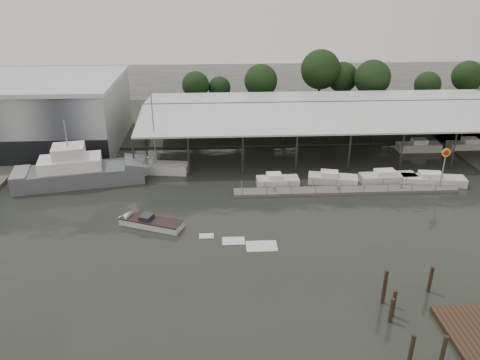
{
  "coord_description": "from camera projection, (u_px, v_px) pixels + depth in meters",
  "views": [
    {
      "loc": [
        -1.05,
        -41.99,
        25.16
      ],
      "look_at": [
        1.71,
        8.78,
        2.5
      ],
      "focal_mm": 35.0,
      "sensor_mm": 36.0,
      "label": 1
    }
  ],
  "objects": [
    {
      "name": "ground",
      "position": [
        228.0,
        237.0,
        48.59
      ],
      "size": [
        200.0,
        200.0,
        0.0
      ],
      "primitive_type": "plane",
      "color": "#232720",
      "rests_on": "ground"
    },
    {
      "name": "land_strip_far",
      "position": [
        221.0,
        119.0,
        86.85
      ],
      "size": [
        140.0,
        30.0,
        0.3
      ],
      "color": "#363A2B",
      "rests_on": "ground"
    },
    {
      "name": "covered_boat_shed",
      "position": [
        332.0,
        106.0,
        72.47
      ],
      "size": [
        58.24,
        24.0,
        6.96
      ],
      "color": "silver",
      "rests_on": "ground"
    },
    {
      "name": "shell_fuel_sign",
      "position": [
        445.0,
        161.0,
        57.44
      ],
      "size": [
        1.1,
        0.18,
        5.55
      ],
      "color": "gray",
      "rests_on": "ground"
    },
    {
      "name": "moored_cruiser_3",
      "position": [
        433.0,
        180.0,
        60.36
      ],
      "size": [
        8.2,
        3.32,
        1.7
      ],
      "rotation": [
        0.0,
        0.0,
        -0.14
      ],
      "color": "silver",
      "rests_on": "ground"
    },
    {
      "name": "speedboat_underway",
      "position": [
        146.0,
        222.0,
        50.65
      ],
      "size": [
        17.68,
        8.46,
        2.0
      ],
      "rotation": [
        0.0,
        0.0,
        2.75
      ],
      "color": "silver",
      "rests_on": "ground"
    },
    {
      "name": "moored_cruiser_2",
      "position": [
        388.0,
        177.0,
        61.05
      ],
      "size": [
        7.37,
        2.48,
        1.7
      ],
      "rotation": [
        0.0,
        0.0,
        0.04
      ],
      "color": "silver",
      "rests_on": "ground"
    },
    {
      "name": "moored_cruiser_0",
      "position": [
        277.0,
        181.0,
        60.01
      ],
      "size": [
        5.43,
        2.35,
        1.7
      ],
      "rotation": [
        0.0,
        0.0,
        0.03
      ],
      "color": "silver",
      "rests_on": "ground"
    },
    {
      "name": "white_sailboat",
      "position": [
        152.0,
        167.0,
        64.15
      ],
      "size": [
        9.87,
        3.9,
        11.72
      ],
      "rotation": [
        0.0,
        0.0,
        -0.14
      ],
      "color": "silver",
      "rests_on": "ground"
    },
    {
      "name": "storage_warehouse",
      "position": [
        41.0,
        112.0,
        72.36
      ],
      "size": [
        24.5,
        20.5,
        10.5
      ],
      "color": "#9EA5A9",
      "rests_on": "ground"
    },
    {
      "name": "mooring_pilings",
      "position": [
        408.0,
        314.0,
        36.02
      ],
      "size": [
        5.1,
        8.69,
        3.79
      ],
      "color": "#35291A",
      "rests_on": "ground"
    },
    {
      "name": "moored_cruiser_1",
      "position": [
        332.0,
        179.0,
        60.67
      ],
      "size": [
        6.63,
        3.58,
        1.7
      ],
      "rotation": [
        0.0,
        0.0,
        -0.23
      ],
      "color": "silver",
      "rests_on": "ground"
    },
    {
      "name": "grey_trawler",
      "position": [
        81.0,
        171.0,
        60.42
      ],
      "size": [
        17.36,
        7.76,
        8.84
      ],
      "rotation": [
        0.0,
        0.0,
        0.19
      ],
      "color": "#575C61",
      "rests_on": "ground"
    },
    {
      "name": "horizon_tree_line",
      "position": [
        348.0,
        78.0,
        90.9
      ],
      "size": [
        64.91,
        11.32,
        11.61
      ],
      "color": "black",
      "rests_on": "ground"
    },
    {
      "name": "floating_dock",
      "position": [
        346.0,
        190.0,
        58.37
      ],
      "size": [
        28.0,
        2.0,
        1.4
      ],
      "color": "#615D56",
      "rests_on": "ground"
    }
  ]
}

